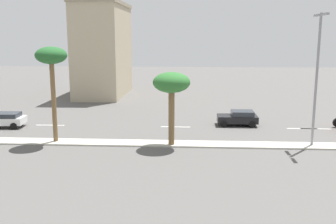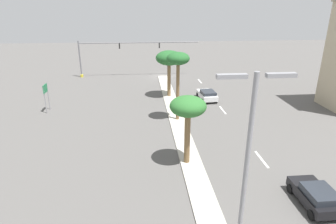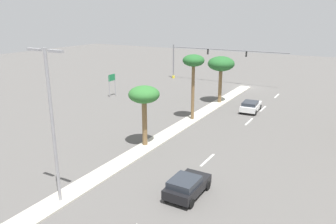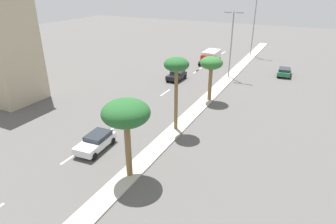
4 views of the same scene
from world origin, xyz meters
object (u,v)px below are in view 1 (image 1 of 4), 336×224
object	(u,v)px
palm_tree_rear	(51,60)
sedan_white_leading	(3,119)
commercial_building	(103,49)
sedan_black_right	(238,118)
street_lamp_right	(317,70)
palm_tree_inboard	(172,85)

from	to	relation	value
palm_tree_rear	sedan_white_leading	distance (m)	10.35
commercial_building	sedan_black_right	xyz separation A→B (m)	(19.09, 17.34, -5.86)
palm_tree_rear	street_lamp_right	size ratio (longest dim) A/B	0.75
palm_tree_inboard	street_lamp_right	world-z (taller)	street_lamp_right
commercial_building	palm_tree_rear	distance (m)	26.27
palm_tree_inboard	street_lamp_right	distance (m)	11.12
sedan_black_right	street_lamp_right	bearing A→B (deg)	35.11
street_lamp_right	sedan_white_leading	distance (m)	28.30
sedan_black_right	palm_tree_rear	bearing A→B (deg)	-65.42
sedan_black_right	sedan_white_leading	bearing A→B (deg)	-84.55
commercial_building	palm_tree_rear	xyz separation A→B (m)	(26.21, 1.76, 0.07)
street_lamp_right	commercial_building	bearing A→B (deg)	-139.53
palm_tree_rear	palm_tree_inboard	xyz separation A→B (m)	(0.42, 9.46, -1.85)
palm_tree_rear	sedan_black_right	distance (m)	18.13
street_lamp_right	sedan_black_right	world-z (taller)	street_lamp_right
palm_tree_rear	sedan_white_leading	size ratio (longest dim) A/B	1.75
palm_tree_inboard	sedan_black_right	xyz separation A→B (m)	(-7.55, 6.11, -4.08)
palm_tree_inboard	sedan_black_right	size ratio (longest dim) A/B	1.49
commercial_building	sedan_white_leading	bearing A→B (deg)	-13.50
commercial_building	street_lamp_right	world-z (taller)	commercial_building
palm_tree_rear	sedan_white_leading	world-z (taller)	palm_tree_rear
commercial_building	sedan_white_leading	size ratio (longest dim) A/B	3.20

